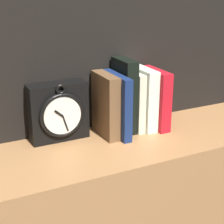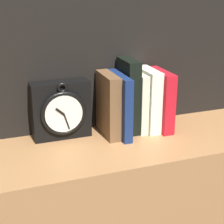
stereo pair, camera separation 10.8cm
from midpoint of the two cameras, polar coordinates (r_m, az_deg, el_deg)
clock at (r=1.14m, az=-5.09°, el=0.24°), size 0.18×0.08×0.18m
book_slot0_brown at (r=1.16m, az=2.13°, el=1.02°), size 0.04×0.13×0.20m
book_slot1_navy at (r=1.16m, az=3.84°, el=1.00°), size 0.03×0.16×0.20m
book_slot2_black at (r=1.19m, az=5.12°, el=2.42°), size 0.04×0.11×0.23m
book_slot3_cream at (r=1.20m, az=6.54°, el=1.54°), size 0.03×0.12×0.19m
book_slot4_white at (r=1.21m, az=8.09°, el=1.84°), size 0.04×0.13×0.20m
book_slot5_red at (r=1.23m, az=9.86°, el=1.77°), size 0.04×0.14×0.19m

